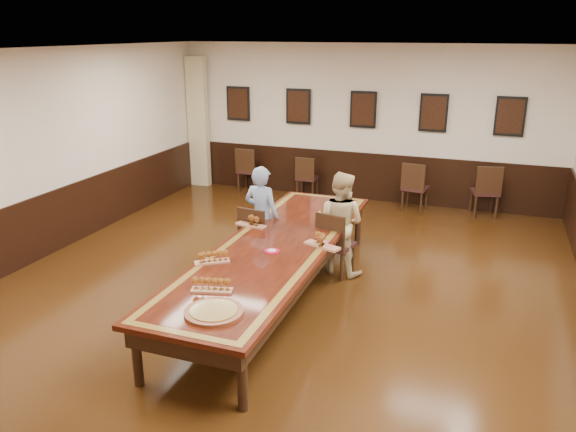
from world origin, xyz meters
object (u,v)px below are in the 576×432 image
at_px(chair_woman, 336,243).
at_px(conference_table, 275,255).
at_px(carved_platter, 214,312).
at_px(spare_chair_c, 415,186).
at_px(person_man, 262,216).
at_px(chair_man, 259,236).
at_px(spare_chair_b, 307,177).
at_px(spare_chair_d, 485,190).
at_px(spare_chair_a, 249,169).
at_px(person_woman, 340,223).

xyz_separation_m(chair_woman, conference_table, (-0.56, -1.01, 0.12)).
relative_size(conference_table, carved_platter, 7.01).
height_order(spare_chair_c, person_man, person_man).
bearing_deg(spare_chair_c, chair_man, 72.02).
relative_size(spare_chair_b, person_man, 0.58).
bearing_deg(spare_chair_d, conference_table, 47.16).
height_order(chair_woman, carved_platter, chair_woman).
relative_size(spare_chair_a, person_woman, 0.64).
bearing_deg(conference_table, chair_man, 124.55).
bearing_deg(spare_chair_d, spare_chair_a, -15.28).
relative_size(chair_man, person_man, 0.63).
height_order(chair_woman, spare_chair_c, spare_chair_c).
bearing_deg(spare_chair_d, chair_woman, 47.36).
height_order(spare_chair_c, spare_chair_d, spare_chair_d).
distance_m(chair_man, person_woman, 1.26).
xyz_separation_m(chair_woman, spare_chair_a, (-3.03, 3.72, 0.00)).
distance_m(conference_table, carved_platter, 1.97).
relative_size(person_man, carved_platter, 2.16).
bearing_deg(person_man, spare_chair_d, -122.72).
bearing_deg(person_man, spare_chair_b, -74.62).
xyz_separation_m(chair_man, person_man, (0.01, 0.10, 0.29)).
relative_size(spare_chair_a, carved_platter, 1.38).
bearing_deg(spare_chair_a, conference_table, 119.42).
bearing_deg(spare_chair_b, chair_woman, 113.10).
bearing_deg(chair_woman, spare_chair_c, -88.54).
bearing_deg(conference_table, spare_chair_a, 117.57).
xyz_separation_m(chair_man, spare_chair_b, (-0.49, 3.82, -0.04)).
bearing_deg(person_woman, person_man, 16.88).
xyz_separation_m(spare_chair_b, person_woman, (1.69, -3.61, 0.32)).
relative_size(chair_man, spare_chair_d, 0.95).
height_order(chair_man, spare_chair_c, spare_chair_c).
relative_size(chair_woman, spare_chair_d, 0.96).
height_order(chair_man, chair_woman, chair_woman).
height_order(chair_man, person_man, person_man).
relative_size(spare_chair_a, spare_chair_b, 1.10).
bearing_deg(conference_table, spare_chair_d, 61.72).
relative_size(chair_woman, spare_chair_b, 1.09).
bearing_deg(carved_platter, spare_chair_a, 111.13).
xyz_separation_m(spare_chair_b, spare_chair_d, (3.62, -0.06, 0.06)).
bearing_deg(spare_chair_d, carved_platter, 55.56).
xyz_separation_m(spare_chair_b, person_man, (0.50, -3.72, 0.32)).
distance_m(spare_chair_a, person_woman, 4.74).
xyz_separation_m(spare_chair_c, carved_platter, (-1.09, -6.52, 0.28)).
distance_m(chair_woman, spare_chair_a, 4.79).
height_order(spare_chair_b, carved_platter, spare_chair_b).
height_order(conference_table, carved_platter, carved_platter).
height_order(spare_chair_a, carved_platter, spare_chair_a).
relative_size(chair_man, spare_chair_a, 0.98).
bearing_deg(spare_chair_d, chair_man, 35.64).
distance_m(spare_chair_a, spare_chair_d, 4.98).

